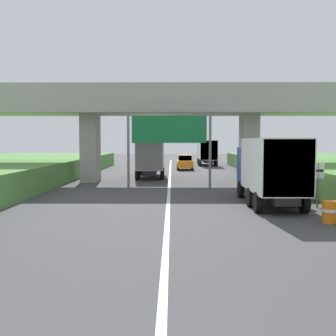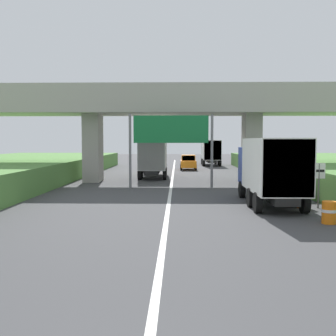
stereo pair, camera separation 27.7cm
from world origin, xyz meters
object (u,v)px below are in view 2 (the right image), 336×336
at_px(construction_barrel_4, 283,189).
at_px(construction_barrel_5, 267,183).
at_px(speed_limit_sign, 319,178).
at_px(overhead_highway_sign, 171,134).
at_px(construction_barrel_3, 303,199).
at_px(car_orange, 188,162).
at_px(construction_barrel_2, 329,212).
at_px(truck_green, 211,151).
at_px(truck_blue, 270,168).
at_px(truck_yellow, 154,156).

distance_m(construction_barrel_4, construction_barrel_5, 3.79).
bearing_deg(speed_limit_sign, overhead_highway_sign, 132.33).
xyz_separation_m(construction_barrel_3, construction_barrel_5, (-0.06, 7.58, 0.00)).
distance_m(overhead_highway_sign, car_orange, 18.80).
bearing_deg(construction_barrel_2, truck_green, 92.26).
distance_m(truck_green, truck_blue, 34.33).
height_order(overhead_highway_sign, construction_barrel_4, overhead_highway_sign).
distance_m(truck_yellow, truck_blue, 17.20).
relative_size(car_orange, construction_barrel_5, 4.56).
distance_m(construction_barrel_2, construction_barrel_3, 3.79).
height_order(construction_barrel_3, construction_barrel_4, same).
bearing_deg(truck_green, speed_limit_sign, -86.08).
distance_m(speed_limit_sign, truck_green, 35.25).
xyz_separation_m(speed_limit_sign, construction_barrel_2, (-0.88, -3.72, -1.02)).
bearing_deg(construction_barrel_2, truck_yellow, 112.08).
xyz_separation_m(overhead_highway_sign, truck_blue, (5.21, -7.29, -1.87)).
relative_size(truck_blue, construction_barrel_4, 8.11).
bearing_deg(overhead_highway_sign, construction_barrel_4, -32.44).
relative_size(speed_limit_sign, construction_barrel_5, 2.48).
bearing_deg(speed_limit_sign, construction_barrel_4, 100.22).
height_order(truck_blue, construction_barrel_5, truck_blue).
bearing_deg(construction_barrel_3, truck_blue, 152.32).
bearing_deg(speed_limit_sign, construction_barrel_5, 95.91).
distance_m(car_orange, construction_barrel_5, 19.59).
bearing_deg(truck_blue, construction_barrel_2, -73.86).
relative_size(car_orange, construction_barrel_2, 4.56).
distance_m(speed_limit_sign, construction_barrel_3, 1.26).
height_order(truck_green, construction_barrel_2, truck_green).
distance_m(construction_barrel_3, construction_barrel_5, 7.58).
xyz_separation_m(overhead_highway_sign, construction_barrel_4, (6.70, -4.26, -3.35)).
bearing_deg(construction_barrel_2, overhead_highway_sign, 118.85).
xyz_separation_m(truck_blue, car_orange, (-3.50, 25.77, -1.08)).
bearing_deg(construction_barrel_2, construction_barrel_3, 87.88).
xyz_separation_m(construction_barrel_3, construction_barrel_4, (0.04, 3.79, 0.00)).
height_order(truck_green, car_orange, truck_green).
bearing_deg(overhead_highway_sign, car_orange, 84.72).
distance_m(truck_blue, construction_barrel_4, 3.68).
height_order(car_orange, construction_barrel_2, car_orange).
relative_size(truck_green, construction_barrel_3, 8.11).
relative_size(overhead_highway_sign, truck_yellow, 0.81).
xyz_separation_m(overhead_highway_sign, car_orange, (1.71, 18.49, -2.95)).
relative_size(speed_limit_sign, construction_barrel_4, 2.48).
height_order(overhead_highway_sign, car_orange, overhead_highway_sign).
bearing_deg(construction_barrel_2, construction_barrel_5, 89.58).
relative_size(truck_green, construction_barrel_4, 8.11).
height_order(truck_yellow, construction_barrel_3, truck_yellow).
relative_size(truck_yellow, truck_green, 1.00).
relative_size(speed_limit_sign, construction_barrel_3, 2.48).
distance_m(truck_yellow, construction_barrel_5, 12.30).
bearing_deg(speed_limit_sign, construction_barrel_2, -103.25).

